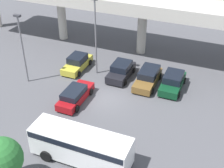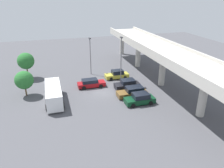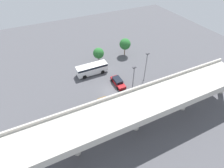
# 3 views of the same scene
# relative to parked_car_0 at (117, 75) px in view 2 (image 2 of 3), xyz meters

# --- Properties ---
(ground_plane) EXTENTS (95.44, 95.44, 0.00)m
(ground_plane) POSITION_rel_parked_car_0_xyz_m (5.45, -4.41, -0.74)
(ground_plane) COLOR #4C4C51
(highway_overpass) EXTENTS (45.66, 6.55, 7.20)m
(highway_overpass) POSITION_rel_parked_car_0_xyz_m (5.45, 6.73, 5.11)
(highway_overpass) COLOR #BCB7AD
(highway_overpass) RESTS_ON ground_plane
(parked_car_0) EXTENTS (2.09, 4.57, 1.64)m
(parked_car_0) POSITION_rel_parked_car_0_xyz_m (0.00, 0.00, 0.00)
(parked_car_0) COLOR gold
(parked_car_0) RESTS_ON ground_plane
(parked_car_1) EXTENTS (2.04, 4.87, 1.48)m
(parked_car_1) POSITION_rel_parked_car_0_xyz_m (2.79, -5.75, -0.03)
(parked_car_1) COLOR maroon
(parked_car_1) RESTS_ON ground_plane
(parked_car_2) EXTENTS (2.22, 4.36, 1.67)m
(parked_car_2) POSITION_rel_parked_car_0_xyz_m (5.27, 0.22, 0.04)
(parked_car_2) COLOR black
(parked_car_2) RESTS_ON ground_plane
(parked_car_3) EXTENTS (2.19, 4.86, 1.63)m
(parked_car_3) POSITION_rel_parked_car_0_xyz_m (8.39, -0.00, 0.03)
(parked_car_3) COLOR brown
(parked_car_3) RESTS_ON ground_plane
(parked_car_4) EXTENTS (2.21, 4.56, 1.67)m
(parked_car_4) POSITION_rel_parked_car_0_xyz_m (11.00, 0.16, 0.04)
(parked_car_4) COLOR #0C381E
(parked_car_4) RESTS_ON ground_plane
(shuttle_bus) EXTENTS (7.80, 2.62, 2.56)m
(shuttle_bus) POSITION_rel_parked_car_0_xyz_m (6.81, -12.33, 0.79)
(shuttle_bus) COLOR white
(shuttle_bus) RESTS_ON ground_plane
(lamp_post_near_aisle) EXTENTS (0.70, 0.35, 7.50)m
(lamp_post_near_aisle) POSITION_rel_parked_car_0_xyz_m (-3.66, -4.44, 3.68)
(lamp_post_near_aisle) COLOR slate
(lamp_post_near_aisle) RESTS_ON ground_plane
(lamp_post_mid_lot) EXTENTS (0.70, 0.35, 8.56)m
(lamp_post_mid_lot) POSITION_rel_parked_car_0_xyz_m (2.45, -0.05, 4.24)
(lamp_post_mid_lot) COLOR slate
(lamp_post_mid_lot) RESTS_ON ground_plane
(tree_front_left) EXTENTS (3.17, 3.17, 5.08)m
(tree_front_left) POSITION_rel_parked_car_0_xyz_m (-5.02, -16.76, 2.74)
(tree_front_left) COLOR brown
(tree_front_left) RESTS_ON ground_plane
(tree_front_centre) EXTENTS (2.96, 2.96, 4.20)m
(tree_front_centre) POSITION_rel_parked_car_0_xyz_m (3.19, -16.61, 1.97)
(tree_front_centre) COLOR brown
(tree_front_centre) RESTS_ON ground_plane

